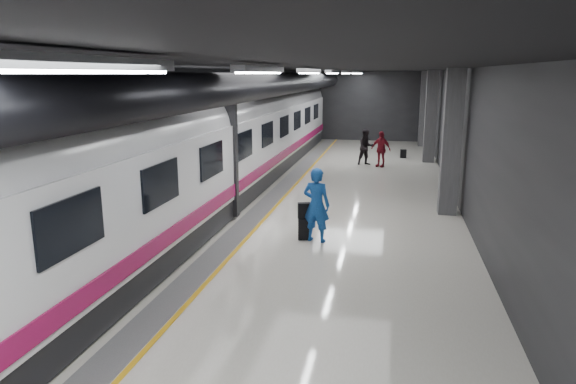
# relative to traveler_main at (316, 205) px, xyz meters

# --- Properties ---
(ground) EXTENTS (40.00, 40.00, 0.00)m
(ground) POSITION_rel_traveler_main_xyz_m (-0.90, 1.58, -0.99)
(ground) COLOR silver
(ground) RESTS_ON ground
(platform_hall) EXTENTS (10.02, 40.02, 4.51)m
(platform_hall) POSITION_rel_traveler_main_xyz_m (-1.19, 2.54, 2.55)
(platform_hall) COLOR black
(platform_hall) RESTS_ON ground
(train) EXTENTS (3.05, 38.00, 4.05)m
(train) POSITION_rel_traveler_main_xyz_m (-4.15, 1.58, 1.08)
(train) COLOR black
(train) RESTS_ON ground
(traveler_main) EXTENTS (0.80, 0.60, 1.97)m
(traveler_main) POSITION_rel_traveler_main_xyz_m (0.00, 0.00, 0.00)
(traveler_main) COLOR blue
(traveler_main) RESTS_ON ground
(suitcase_main) EXTENTS (0.39, 0.29, 0.56)m
(suitcase_main) POSITION_rel_traveler_main_xyz_m (-0.32, 0.08, -0.70)
(suitcase_main) COLOR black
(suitcase_main) RESTS_ON ground
(shoulder_bag) EXTENTS (0.36, 0.26, 0.43)m
(shoulder_bag) POSITION_rel_traveler_main_xyz_m (-0.35, 0.11, -0.21)
(shoulder_bag) COLOR black
(shoulder_bag) RESTS_ON suitcase_main
(traveler_far_a) EXTENTS (1.03, 0.94, 1.73)m
(traveler_far_a) POSITION_rel_traveler_main_xyz_m (0.62, 12.03, -0.12)
(traveler_far_a) COLOR black
(traveler_far_a) RESTS_ON ground
(traveler_far_b) EXTENTS (1.07, 0.80, 1.69)m
(traveler_far_b) POSITION_rel_traveler_main_xyz_m (1.33, 11.68, -0.14)
(traveler_far_b) COLOR maroon
(traveler_far_b) RESTS_ON ground
(suitcase_far) EXTENTS (0.33, 0.24, 0.45)m
(suitcase_far) POSITION_rel_traveler_main_xyz_m (2.44, 14.56, -0.76)
(suitcase_far) COLOR black
(suitcase_far) RESTS_ON ground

